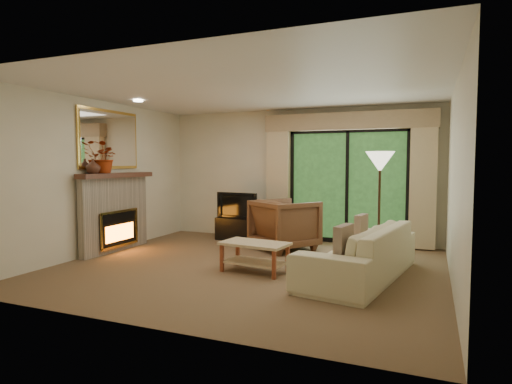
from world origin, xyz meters
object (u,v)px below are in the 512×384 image
at_px(media_console, 239,229).
at_px(sofa, 359,252).
at_px(coffee_table, 255,257).
at_px(armchair, 285,224).

distance_m(media_console, sofa, 3.26).
xyz_separation_m(media_console, coffee_table, (1.24, -2.17, -0.01)).
bearing_deg(armchair, sofa, 172.88).
height_order(sofa, coffee_table, sofa).
height_order(media_console, coffee_table, media_console).
distance_m(media_console, coffee_table, 2.49).
bearing_deg(media_console, coffee_table, -54.49).
distance_m(media_console, armchair, 1.27).
xyz_separation_m(media_console, armchair, (1.13, -0.52, 0.23)).
xyz_separation_m(media_console, sofa, (2.65, -1.90, 0.13)).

